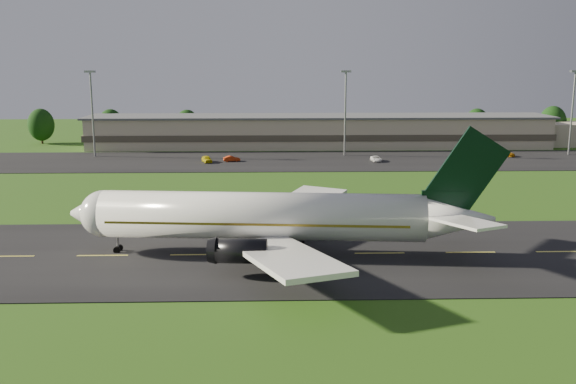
{
  "coord_description": "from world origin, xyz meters",
  "views": [
    {
      "loc": [
        -13.1,
        -73.38,
        22.86
      ],
      "look_at": [
        -10.76,
        8.0,
        6.0
      ],
      "focal_mm": 40.0,
      "sensor_mm": 36.0,
      "label": 1
    }
  ],
  "objects_px": {
    "airliner": "(269,217)",
    "light_mast_west": "(92,103)",
    "service_vehicle_a": "(207,159)",
    "service_vehicle_d": "(504,153)",
    "light_mast_centre": "(345,103)",
    "light_mast_east": "(573,102)",
    "service_vehicle_c": "(376,159)",
    "service_vehicle_b": "(232,159)",
    "terminal": "(343,132)"
  },
  "relations": [
    {
      "from": "light_mast_east",
      "to": "service_vehicle_d",
      "type": "bearing_deg",
      "value": -171.1
    },
    {
      "from": "service_vehicle_c",
      "to": "service_vehicle_d",
      "type": "bearing_deg",
      "value": 9.48
    },
    {
      "from": "light_mast_east",
      "to": "light_mast_west",
      "type": "bearing_deg",
      "value": 180.0
    },
    {
      "from": "light_mast_centre",
      "to": "service_vehicle_c",
      "type": "xyz_separation_m",
      "value": [
        6.14,
        -9.65,
        -12.03
      ]
    },
    {
      "from": "light_mast_centre",
      "to": "service_vehicle_a",
      "type": "relative_size",
      "value": 4.67
    },
    {
      "from": "service_vehicle_b",
      "to": "light_mast_east",
      "type": "bearing_deg",
      "value": -96.36
    },
    {
      "from": "light_mast_centre",
      "to": "service_vehicle_b",
      "type": "distance_m",
      "value": 30.62
    },
    {
      "from": "light_mast_west",
      "to": "light_mast_centre",
      "type": "bearing_deg",
      "value": 0.0
    },
    {
      "from": "airliner",
      "to": "terminal",
      "type": "relative_size",
      "value": 0.35
    },
    {
      "from": "light_mast_east",
      "to": "service_vehicle_a",
      "type": "bearing_deg",
      "value": -173.47
    },
    {
      "from": "service_vehicle_b",
      "to": "service_vehicle_c",
      "type": "xyz_separation_m",
      "value": [
        32.91,
        -0.9,
        -0.02
      ]
    },
    {
      "from": "service_vehicle_d",
      "to": "service_vehicle_b",
      "type": "bearing_deg",
      "value": 137.8
    },
    {
      "from": "light_mast_centre",
      "to": "service_vehicle_b",
      "type": "height_order",
      "value": "light_mast_centre"
    },
    {
      "from": "airliner",
      "to": "service_vehicle_d",
      "type": "height_order",
      "value": "airliner"
    },
    {
      "from": "light_mast_centre",
      "to": "service_vehicle_a",
      "type": "xyz_separation_m",
      "value": [
        -32.31,
        -9.99,
        -11.9
      ]
    },
    {
      "from": "terminal",
      "to": "light_mast_centre",
      "type": "distance_m",
      "value": 18.45
    },
    {
      "from": "airliner",
      "to": "light_mast_east",
      "type": "distance_m",
      "value": 108.8
    },
    {
      "from": "service_vehicle_b",
      "to": "service_vehicle_c",
      "type": "bearing_deg",
      "value": -104.03
    },
    {
      "from": "light_mast_west",
      "to": "light_mast_centre",
      "type": "height_order",
      "value": "same"
    },
    {
      "from": "airliner",
      "to": "light_mast_centre",
      "type": "relative_size",
      "value": 2.52
    },
    {
      "from": "airliner",
      "to": "service_vehicle_a",
      "type": "relative_size",
      "value": 11.77
    },
    {
      "from": "light_mast_centre",
      "to": "light_mast_east",
      "type": "bearing_deg",
      "value": 0.0
    },
    {
      "from": "service_vehicle_c",
      "to": "light_mast_west",
      "type": "bearing_deg",
      "value": 168.83
    },
    {
      "from": "airliner",
      "to": "terminal",
      "type": "bearing_deg",
      "value": 83.65
    },
    {
      "from": "light_mast_east",
      "to": "service_vehicle_a",
      "type": "xyz_separation_m",
      "value": [
        -87.31,
        -9.99,
        -11.9
      ]
    },
    {
      "from": "light_mast_east",
      "to": "service_vehicle_d",
      "type": "xyz_separation_m",
      "value": [
        -16.81,
        -2.63,
        -11.9
      ]
    },
    {
      "from": "service_vehicle_c",
      "to": "light_mast_centre",
      "type": "bearing_deg",
      "value": 119.6
    },
    {
      "from": "light_mast_centre",
      "to": "light_mast_east",
      "type": "height_order",
      "value": "same"
    },
    {
      "from": "service_vehicle_c",
      "to": "service_vehicle_d",
      "type": "xyz_separation_m",
      "value": [
        32.05,
        7.02,
        0.13
      ]
    },
    {
      "from": "airliner",
      "to": "light_mast_east",
      "type": "bearing_deg",
      "value": 52.73
    },
    {
      "from": "airliner",
      "to": "service_vehicle_b",
      "type": "relative_size",
      "value": 13.52
    },
    {
      "from": "light_mast_centre",
      "to": "light_mast_east",
      "type": "relative_size",
      "value": 1.0
    },
    {
      "from": "light_mast_west",
      "to": "service_vehicle_b",
      "type": "height_order",
      "value": "light_mast_west"
    },
    {
      "from": "service_vehicle_c",
      "to": "service_vehicle_d",
      "type": "distance_m",
      "value": 32.81
    },
    {
      "from": "terminal",
      "to": "service_vehicle_a",
      "type": "distance_m",
      "value": 42.8
    },
    {
      "from": "service_vehicle_a",
      "to": "service_vehicle_d",
      "type": "xyz_separation_m",
      "value": [
        70.5,
        7.36,
        -0.0
      ]
    },
    {
      "from": "terminal",
      "to": "light_mast_east",
      "type": "bearing_deg",
      "value": -16.8
    },
    {
      "from": "light_mast_west",
      "to": "light_mast_east",
      "type": "xyz_separation_m",
      "value": [
        115.0,
        0.0,
        0.0
      ]
    },
    {
      "from": "terminal",
      "to": "service_vehicle_b",
      "type": "xyz_separation_m",
      "value": [
        -28.17,
        -24.94,
        -3.27
      ]
    },
    {
      "from": "service_vehicle_a",
      "to": "light_mast_west",
      "type": "bearing_deg",
      "value": 141.95
    },
    {
      "from": "service_vehicle_d",
      "to": "light_mast_centre",
      "type": "bearing_deg",
      "value": 128.47
    },
    {
      "from": "service_vehicle_d",
      "to": "airliner",
      "type": "bearing_deg",
      "value": -173.65
    },
    {
      "from": "light_mast_east",
      "to": "service_vehicle_d",
      "type": "distance_m",
      "value": 20.76
    },
    {
      "from": "terminal",
      "to": "light_mast_west",
      "type": "relative_size",
      "value": 7.13
    },
    {
      "from": "service_vehicle_a",
      "to": "service_vehicle_b",
      "type": "xyz_separation_m",
      "value": [
        5.54,
        1.24,
        -0.12
      ]
    },
    {
      "from": "airliner",
      "to": "light_mast_west",
      "type": "distance_m",
      "value": 90.68
    },
    {
      "from": "light_mast_east",
      "to": "service_vehicle_c",
      "type": "bearing_deg",
      "value": -168.83
    },
    {
      "from": "light_mast_east",
      "to": "service_vehicle_b",
      "type": "distance_m",
      "value": 83.11
    },
    {
      "from": "light_mast_centre",
      "to": "light_mast_east",
      "type": "xyz_separation_m",
      "value": [
        55.0,
        0.0,
        0.0
      ]
    },
    {
      "from": "airliner",
      "to": "service_vehicle_c",
      "type": "xyz_separation_m",
      "value": [
        24.36,
        70.43,
        -3.95
      ]
    }
  ]
}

